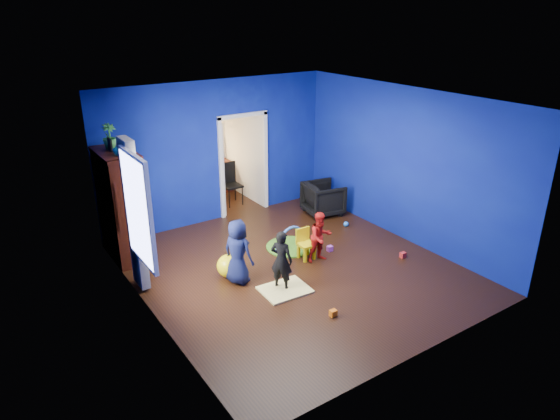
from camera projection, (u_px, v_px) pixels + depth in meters
floor at (294, 269)px, 8.59m from camera, size 5.00×5.50×0.01m
ceiling at (296, 100)px, 7.50m from camera, size 5.00×5.50×0.01m
wall_back at (217, 152)px, 10.16m from camera, size 5.00×0.02×2.90m
wall_front at (429, 256)px, 5.93m from camera, size 5.00×0.02×2.90m
wall_left at (145, 225)px, 6.76m from camera, size 0.02×5.50×2.90m
wall_right at (404, 165)px, 9.33m from camera, size 0.02×5.50×2.90m
alcove at (224, 148)px, 11.22m from camera, size 1.00×1.75×2.50m
armchair at (323, 198)px, 10.78m from camera, size 0.89×0.88×0.70m
child_black at (281, 260)px, 7.84m from camera, size 0.40×0.44×1.00m
child_navy at (238, 252)px, 8.00m from camera, size 0.53×0.63×1.10m
toddler_red at (320, 237)px, 8.73m from camera, size 0.47×0.38×0.92m
vase at (119, 149)px, 8.05m from camera, size 0.24×0.24×0.22m
potted_plant at (109, 136)px, 8.41m from camera, size 0.28×0.28×0.42m
tv_armoire at (122, 206)px, 8.69m from camera, size 0.58×1.14×1.96m
crt_tv at (124, 203)px, 8.70m from camera, size 0.46×0.70×0.54m
yellow_blanket at (285, 290)px, 7.95m from camera, size 0.78×0.64×0.03m
hopper_ball at (228, 266)px, 8.30m from camera, size 0.39×0.39×0.39m
kid_chair at (306, 246)px, 8.88m from camera, size 0.29×0.29×0.50m
play_mat at (290, 247)px, 9.38m from camera, size 0.90×0.90×0.02m
toy_arch at (290, 246)px, 9.37m from camera, size 0.79×0.24×0.80m
window_left at (137, 210)px, 7.00m from camera, size 0.03×0.95×1.55m
curtain at (134, 215)px, 7.59m from camera, size 0.14×0.42×2.40m
doorway at (243, 166)px, 10.62m from camera, size 1.16×0.10×2.10m
study_desk at (213, 177)px, 12.04m from camera, size 0.88×0.44×0.75m
desk_monitor at (209, 153)px, 11.91m from camera, size 0.40×0.05×0.32m
desk_lamp at (200, 156)px, 11.73m from camera, size 0.14×0.14×0.14m
folding_chair at (232, 185)px, 11.27m from camera, size 0.40×0.40×0.92m
book_shelf at (207, 108)px, 11.50m from camera, size 0.88×0.24×0.04m
toy_0 at (403, 255)px, 8.98m from camera, size 0.10×0.08×0.10m
toy_1 at (346, 224)px, 10.26m from camera, size 0.11×0.11×0.11m
toy_2 at (333, 313)px, 7.28m from camera, size 0.10×0.08×0.10m
toy_3 at (314, 236)px, 9.69m from camera, size 0.11×0.11×0.11m
toy_4 at (330, 248)px, 9.22m from camera, size 0.10×0.08×0.10m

